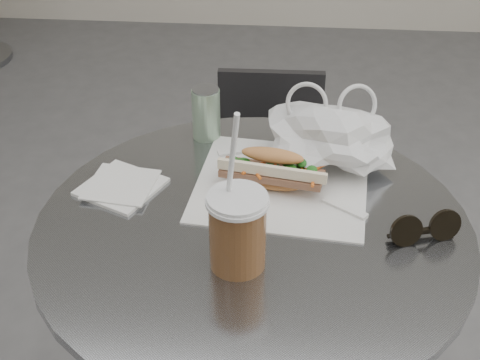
# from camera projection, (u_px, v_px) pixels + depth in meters

# --- Properties ---
(cafe_table) EXTENTS (0.76, 0.76, 0.74)m
(cafe_table) POSITION_uv_depth(u_px,v_px,m) (251.00, 334.00, 1.31)
(cafe_table) COLOR slate
(cafe_table) RESTS_ON ground
(chair_far) EXTENTS (0.36, 0.37, 0.69)m
(chair_far) POSITION_uv_depth(u_px,v_px,m) (267.00, 215.00, 1.88)
(chair_far) COLOR #2B2B2D
(chair_far) RESTS_ON ground
(sandwich_paper) EXTENTS (0.34, 0.33, 0.00)m
(sandwich_paper) POSITION_uv_depth(u_px,v_px,m) (281.00, 184.00, 1.25)
(sandwich_paper) COLOR white
(sandwich_paper) RESTS_ON cafe_table
(banh_mi) EXTENTS (0.25, 0.13, 0.08)m
(banh_mi) POSITION_uv_depth(u_px,v_px,m) (272.00, 170.00, 1.22)
(banh_mi) COLOR #D38A4F
(banh_mi) RESTS_ON sandwich_paper
(iced_coffee) EXTENTS (0.10, 0.10, 0.28)m
(iced_coffee) POSITION_uv_depth(u_px,v_px,m) (237.00, 230.00, 1.03)
(iced_coffee) COLOR brown
(iced_coffee) RESTS_ON cafe_table
(sunglasses) EXTENTS (0.13, 0.06, 0.06)m
(sunglasses) POSITION_uv_depth(u_px,v_px,m) (424.00, 229.00, 1.11)
(sunglasses) COLOR black
(sunglasses) RESTS_ON cafe_table
(plastic_bag) EXTENTS (0.24, 0.19, 0.12)m
(plastic_bag) POSITION_uv_depth(u_px,v_px,m) (330.00, 138.00, 1.28)
(plastic_bag) COLOR silver
(plastic_bag) RESTS_ON cafe_table
(napkin_stack) EXTENTS (0.17, 0.17, 0.01)m
(napkin_stack) POSITION_uv_depth(u_px,v_px,m) (121.00, 186.00, 1.24)
(napkin_stack) COLOR white
(napkin_stack) RESTS_ON cafe_table
(drink_can) EXTENTS (0.06, 0.06, 0.11)m
(drink_can) POSITION_uv_depth(u_px,v_px,m) (206.00, 113.00, 1.37)
(drink_can) COLOR #54905A
(drink_can) RESTS_ON cafe_table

